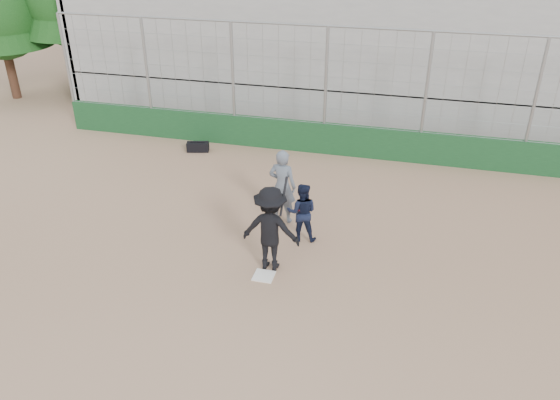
% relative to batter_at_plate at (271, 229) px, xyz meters
% --- Properties ---
extents(ground, '(90.00, 90.00, 0.00)m').
position_rel_batter_at_plate_xyz_m(ground, '(-0.05, -0.40, -0.98)').
color(ground, brown).
rests_on(ground, ground).
extents(home_plate, '(0.44, 0.44, 0.02)m').
position_rel_batter_at_plate_xyz_m(home_plate, '(-0.05, -0.40, -0.96)').
color(home_plate, white).
rests_on(home_plate, ground).
extents(backstop, '(18.10, 0.25, 4.04)m').
position_rel_batter_at_plate_xyz_m(backstop, '(-0.05, 6.60, -0.02)').
color(backstop, '#123A1B').
rests_on(backstop, ground).
extents(bleachers, '(20.25, 6.70, 6.98)m').
position_rel_batter_at_plate_xyz_m(bleachers, '(-0.05, 11.55, 1.95)').
color(bleachers, gray).
rests_on(bleachers, ground).
extents(batter_at_plate, '(1.26, 0.80, 2.08)m').
position_rel_batter_at_plate_xyz_m(batter_at_plate, '(0.00, 0.00, 0.00)').
color(batter_at_plate, black).
rests_on(batter_at_plate, ground).
extents(catcher_crouched, '(0.80, 0.67, 1.03)m').
position_rel_batter_at_plate_xyz_m(catcher_crouched, '(0.41, 1.25, -0.47)').
color(catcher_crouched, black).
rests_on(catcher_crouched, ground).
extents(umpire, '(0.76, 0.55, 1.74)m').
position_rel_batter_at_plate_xyz_m(umpire, '(-0.26, 2.04, -0.11)').
color(umpire, slate).
rests_on(umpire, ground).
extents(equipment_bag, '(0.76, 0.47, 0.34)m').
position_rel_batter_at_plate_xyz_m(equipment_bag, '(-4.04, 5.68, -0.82)').
color(equipment_bag, black).
rests_on(equipment_bag, ground).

